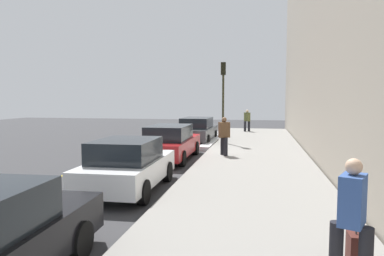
{
  "coord_description": "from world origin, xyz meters",
  "views": [
    {
      "loc": [
        -16.37,
        -3.46,
        2.68
      ],
      "look_at": [
        -1.52,
        -0.67,
        1.42
      ],
      "focal_mm": 33.77,
      "sensor_mm": 36.0,
      "label": 1
    }
  ],
  "objects": [
    {
      "name": "ground_plane",
      "position": [
        0.0,
        0.0,
        0.0
      ],
      "size": [
        56.0,
        56.0,
        0.0
      ],
      "primitive_type": "plane",
      "color": "#333335"
    },
    {
      "name": "sidewalk",
      "position": [
        0.0,
        -3.3,
        0.07
      ],
      "size": [
        28.0,
        4.6,
        0.15
      ],
      "primitive_type": "cube",
      "color": "gray",
      "rests_on": "ground"
    },
    {
      "name": "lane_stripe_centre",
      "position": [
        0.0,
        3.2,
        0.0
      ],
      "size": [
        28.0,
        0.14,
        0.01
      ],
      "primitive_type": "cube",
      "color": "gold",
      "rests_on": "ground"
    },
    {
      "name": "snow_bank_curb",
      "position": [
        5.89,
        -0.7,
        0.11
      ],
      "size": [
        8.94,
        0.56,
        0.22
      ],
      "primitive_type": "cube",
      "color": "white",
      "rests_on": "ground"
    },
    {
      "name": "parked_car_white",
      "position": [
        -6.65,
        0.25,
        0.76
      ],
      "size": [
        4.17,
        1.95,
        1.51
      ],
      "color": "black",
      "rests_on": "ground"
    },
    {
      "name": "parked_car_red",
      "position": [
        -1.33,
        0.32,
        0.76
      ],
      "size": [
        4.79,
        1.91,
        1.51
      ],
      "color": "black",
      "rests_on": "ground"
    },
    {
      "name": "parked_car_charcoal",
      "position": [
        4.92,
        0.21,
        0.76
      ],
      "size": [
        4.81,
        1.97,
        1.51
      ],
      "color": "black",
      "rests_on": "ground"
    },
    {
      "name": "pedestrian_blue_coat",
      "position": [
        -11.28,
        -4.71,
        1.07
      ],
      "size": [
        0.54,
        0.54,
        1.72
      ],
      "color": "black",
      "rests_on": "sidewalk"
    },
    {
      "name": "pedestrian_brown_coat",
      "position": [
        -0.56,
        -1.93,
        1.05
      ],
      "size": [
        0.52,
        0.54,
        1.69
      ],
      "color": "black",
      "rests_on": "sidewalk"
    },
    {
      "name": "pedestrian_olive_coat",
      "position": [
        11.19,
        -2.54,
        1.03
      ],
      "size": [
        0.52,
        0.49,
        1.65
      ],
      "color": "black",
      "rests_on": "sidewalk"
    },
    {
      "name": "traffic_light_pole",
      "position": [
        3.98,
        -1.43,
        3.19
      ],
      "size": [
        0.35,
        0.26,
        4.52
      ],
      "color": "#2D2D19",
      "rests_on": "sidewalk"
    },
    {
      "name": "rolling_suitcase",
      "position": [
        -10.77,
        -4.91,
        0.4
      ],
      "size": [
        0.34,
        0.22,
        0.86
      ],
      "color": "#471E19",
      "rests_on": "sidewalk"
    }
  ]
}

